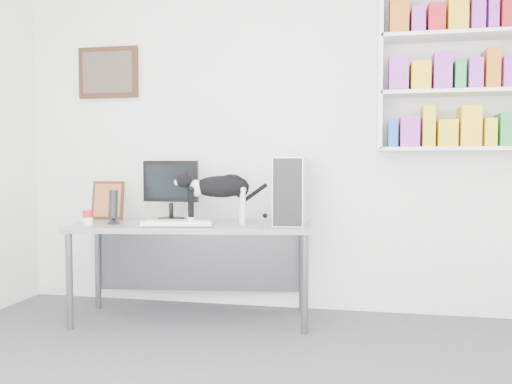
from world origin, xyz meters
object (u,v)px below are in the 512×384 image
at_px(pc_tower, 292,191).
at_px(speaker, 113,206).
at_px(monitor, 171,190).
at_px(leaning_print, 108,199).
at_px(bookshelf, 453,64).
at_px(desk, 193,272).
at_px(keyboard, 177,223).
at_px(soup_can, 88,218).
at_px(cat, 219,199).

bearing_deg(pc_tower, speaker, -167.03).
xyz_separation_m(monitor, pc_tower, (0.94, -0.04, 0.01)).
bearing_deg(leaning_print, bookshelf, -2.96).
xyz_separation_m(desk, pc_tower, (0.71, 0.14, 0.59)).
bearing_deg(monitor, keyboard, -62.62).
xyz_separation_m(bookshelf, leaning_print, (-2.57, -0.18, -0.99)).
bearing_deg(desk, keyboard, -115.36).
bearing_deg(speaker, leaning_print, 111.75).
bearing_deg(keyboard, monitor, 105.17).
bearing_deg(monitor, soup_can, -137.15).
distance_m(bookshelf, soup_can, 2.81).
bearing_deg(desk, leaning_print, 159.71).
bearing_deg(speaker, desk, 5.60).
bearing_deg(speaker, keyboard, -12.63).
bearing_deg(soup_can, bookshelf, 12.96).
bearing_deg(soup_can, leaning_print, 96.65).
distance_m(leaning_print, cat, 0.98).
bearing_deg(speaker, monitor, 35.60).
distance_m(keyboard, speaker, 0.50).
bearing_deg(speaker, bookshelf, 1.17).
distance_m(soup_can, cat, 0.94).
bearing_deg(bookshelf, monitor, -175.53).
height_order(bookshelf, desk, bookshelf).
bearing_deg(soup_can, speaker, 31.31).
height_order(monitor, cat, monitor).
height_order(keyboard, leaning_print, leaning_print).
distance_m(desk, monitor, 0.65).
height_order(leaning_print, soup_can, leaning_print).
bearing_deg(bookshelf, leaning_print, -176.07).
xyz_separation_m(bookshelf, monitor, (-2.06, -0.16, -0.91)).
height_order(bookshelf, keyboard, bookshelf).
height_order(monitor, pc_tower, pc_tower).
relative_size(desk, keyboard, 3.52).
relative_size(pc_tower, speaker, 1.88).
relative_size(leaning_print, soup_can, 3.00).
bearing_deg(soup_can, monitor, 41.99).
bearing_deg(pc_tower, cat, -159.42).
xyz_separation_m(monitor, keyboard, (0.17, -0.35, -0.21)).
height_order(pc_tower, cat, pc_tower).
bearing_deg(monitor, pc_tower, -1.32).
bearing_deg(soup_can, pc_tower, 15.32).
height_order(pc_tower, speaker, pc_tower).
bearing_deg(leaning_print, keyboard, -32.63).
relative_size(pc_tower, soup_can, 4.65).
height_order(speaker, soup_can, speaker).
xyz_separation_m(leaning_print, soup_can, (0.05, -0.40, -0.10)).
relative_size(bookshelf, soup_can, 12.10).
relative_size(monitor, keyboard, 0.96).
relative_size(desk, pc_tower, 3.58).
bearing_deg(bookshelf, pc_tower, -170.06).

